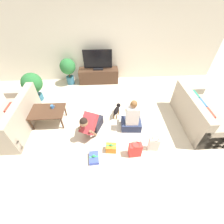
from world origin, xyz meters
TOP-DOWN VIEW (x-y plane):
  - ground_plane at (0.00, 0.00)m, footprint 16.00×16.00m
  - wall_back at (0.00, 2.63)m, footprint 8.40×0.06m
  - sofa_left at (-2.42, 0.12)m, footprint 0.86×1.76m
  - sofa_right at (2.42, 0.01)m, footprint 0.86×1.76m
  - coffee_table at (-1.61, 0.26)m, footprint 0.92×0.63m
  - tv_console at (-0.25, 2.34)m, footprint 1.44×0.44m
  - tv at (-0.25, 2.34)m, footprint 1.00×0.20m
  - potted_plant_corner_left at (-2.27, 1.34)m, footprint 0.62×0.62m
  - potted_plant_back_left at (-1.32, 2.29)m, footprint 0.55×0.55m
  - person_kneeling at (-0.42, -0.19)m, footprint 0.60×0.84m
  - person_sitting at (0.62, -0.09)m, footprint 0.55×0.50m
  - dog at (0.28, 0.42)m, footprint 0.26×0.48m
  - gift_box_a at (0.05, -0.77)m, footprint 0.26×0.20m
  - gift_box_b at (-0.35, -0.97)m, footprint 0.23×0.32m
  - gift_bag_a at (1.04, -0.78)m, footprint 0.25×0.17m
  - gift_bag_b at (0.59, -0.91)m, footprint 0.29×0.19m
  - mug at (-1.47, 0.37)m, footprint 0.12×0.08m

SIDE VIEW (x-z plane):
  - ground_plane at x=0.00m, z-range 0.00..0.00m
  - gift_box_b at x=-0.35m, z-range -0.03..0.13m
  - gift_box_a at x=0.05m, z-range -0.03..0.22m
  - gift_bag_b at x=0.59m, z-range -0.01..0.39m
  - gift_bag_a at x=1.04m, z-range -0.01..0.41m
  - dog at x=0.28m, z-range 0.06..0.39m
  - tv_console at x=-0.25m, z-range 0.00..0.53m
  - sofa_left at x=-2.42m, z-range -0.13..0.74m
  - sofa_right at x=2.42m, z-range -0.12..0.75m
  - person_sitting at x=0.62m, z-range -0.14..0.83m
  - person_kneeling at x=-0.42m, z-range -0.05..0.75m
  - coffee_table at x=-1.61m, z-range 0.17..0.60m
  - mug at x=-1.47m, z-range 0.43..0.52m
  - potted_plant_corner_left at x=-2.27m, z-range 0.11..1.06m
  - potted_plant_back_left at x=-1.32m, z-range 0.14..1.11m
  - tv at x=-0.25m, z-range 0.49..1.20m
  - wall_back at x=0.00m, z-range 0.00..2.60m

